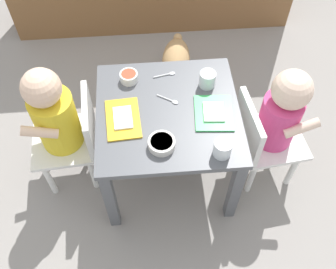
{
  "coord_description": "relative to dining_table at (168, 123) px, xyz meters",
  "views": [
    {
      "loc": [
        -0.08,
        -0.98,
        1.69
      ],
      "look_at": [
        0.0,
        0.0,
        0.3
      ],
      "focal_mm": 41.43,
      "sensor_mm": 36.0,
      "label": 1
    }
  ],
  "objects": [
    {
      "name": "ground_plane",
      "position": [
        0.0,
        0.0,
        -0.39
      ],
      "size": [
        7.0,
        7.0,
        0.0
      ],
      "primitive_type": "plane",
      "color": "gray"
    },
    {
      "name": "dining_table",
      "position": [
        0.0,
        0.0,
        0.0
      ],
      "size": [
        0.58,
        0.57,
        0.47
      ],
      "color": "#515459",
      "rests_on": "ground"
    },
    {
      "name": "seated_child_left",
      "position": [
        -0.45,
        0.03,
        0.04
      ],
      "size": [
        0.3,
        0.3,
        0.69
      ],
      "color": "white",
      "rests_on": "ground"
    },
    {
      "name": "seated_child_right",
      "position": [
        0.45,
        -0.03,
        0.04
      ],
      "size": [
        0.31,
        0.31,
        0.67
      ],
      "color": "white",
      "rests_on": "ground"
    },
    {
      "name": "dog",
      "position": [
        0.09,
        0.56,
        -0.2
      ],
      "size": [
        0.2,
        0.4,
        0.28
      ],
      "color": "tan",
      "rests_on": "ground"
    },
    {
      "name": "food_tray_left",
      "position": [
        -0.18,
        -0.03,
        0.09
      ],
      "size": [
        0.15,
        0.21,
        0.02
      ],
      "color": "gold",
      "rests_on": "dining_table"
    },
    {
      "name": "food_tray_right",
      "position": [
        0.18,
        -0.03,
        0.09
      ],
      "size": [
        0.17,
        0.19,
        0.02
      ],
      "color": "green",
      "rests_on": "dining_table"
    },
    {
      "name": "water_cup_left",
      "position": [
        0.18,
        0.13,
        0.11
      ],
      "size": [
        0.07,
        0.07,
        0.07
      ],
      "color": "white",
      "rests_on": "dining_table"
    },
    {
      "name": "water_cup_right",
      "position": [
        0.18,
        -0.22,
        0.11
      ],
      "size": [
        0.07,
        0.07,
        0.07
      ],
      "color": "white",
      "rests_on": "dining_table"
    },
    {
      "name": "veggie_bowl_near",
      "position": [
        -0.04,
        -0.17,
        0.1
      ],
      "size": [
        0.1,
        0.1,
        0.03
      ],
      "color": "silver",
      "rests_on": "dining_table"
    },
    {
      "name": "cereal_bowl_left_side",
      "position": [
        -0.15,
        0.18,
        0.1
      ],
      "size": [
        0.08,
        0.08,
        0.04
      ],
      "color": "white",
      "rests_on": "dining_table"
    },
    {
      "name": "spoon_by_left_tray",
      "position": [
        0.01,
        0.06,
        0.08
      ],
      "size": [
        0.09,
        0.06,
        0.01
      ],
      "color": "silver",
      "rests_on": "dining_table"
    },
    {
      "name": "spoon_by_right_tray",
      "position": [
        0.01,
        0.2,
        0.08
      ],
      "size": [
        0.1,
        0.03,
        0.01
      ],
      "color": "silver",
      "rests_on": "dining_table"
    }
  ]
}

